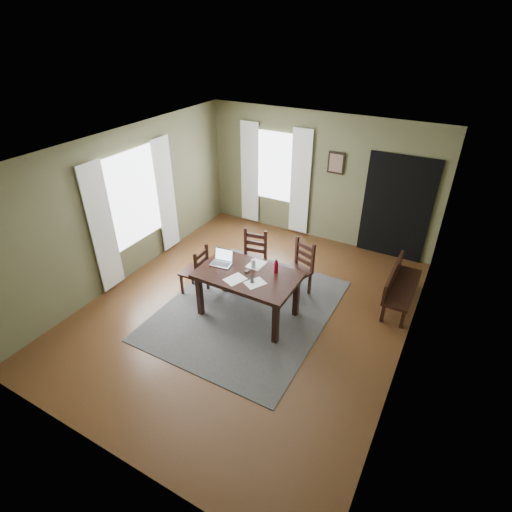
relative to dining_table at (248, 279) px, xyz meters
The scene contains 24 objects.
ground 0.72m from the dining_table, 125.38° to the left, with size 5.00×6.00×0.01m.
room_shell 1.10m from the dining_table, 125.38° to the left, with size 5.02×6.02×2.71m.
rug 0.71m from the dining_table, 125.38° to the left, with size 2.60×3.20×0.01m.
dining_table is the anchor object (origin of this frame).
chair_end 1.13m from the dining_table, behind, with size 0.42×0.42×0.93m.
chair_back_left 0.97m from the dining_table, 114.44° to the left, with size 0.52×0.52×1.01m.
chair_back_right 1.08m from the dining_table, 64.03° to the left, with size 0.56×0.56×1.00m.
bench 2.55m from the dining_table, 34.81° to the left, with size 0.41×1.29×0.73m.
laptop 0.55m from the dining_table, behind, with size 0.37×0.31×0.23m.
computer_mouse 0.13m from the dining_table, 129.13° to the left, with size 0.05×0.09×0.03m, color #3F3F42.
tv_remote 0.21m from the dining_table, 38.33° to the right, with size 0.05×0.19×0.02m, color black.
drinking_glass 0.26m from the dining_table, 92.39° to the left, with size 0.07×0.07×0.15m, color silver.
water_bottle 0.49m from the dining_table, 35.03° to the left, with size 0.08×0.08×0.23m.
paper_b 0.29m from the dining_table, 36.12° to the right, with size 0.23×0.30×0.00m, color white.
paper_c 0.32m from the dining_table, 92.65° to the left, with size 0.24×0.32×0.00m, color white.
paper_e 0.26m from the dining_table, 113.15° to the right, with size 0.24×0.31×0.00m, color white.
window_left 2.67m from the dining_table, behind, with size 0.01×1.30×1.70m.
window_back 3.34m from the dining_table, 109.24° to the left, with size 1.00×0.01×1.50m.
curtain_left_near 2.61m from the dining_table, 168.35° to the right, with size 0.03×0.48×2.30m.
curtain_left_far 2.79m from the dining_table, 155.94° to the left, with size 0.03×0.48×2.30m.
curtain_back_left 3.52m from the dining_table, 119.09° to the left, with size 0.44×0.03×2.30m.
curtain_back_right 3.11m from the dining_table, 98.46° to the left, with size 0.44×0.03×2.30m.
framed_picture 3.25m from the dining_table, 84.83° to the left, with size 0.34×0.03×0.44m.
doorway_back 3.47m from the dining_table, 62.82° to the left, with size 1.30×0.03×2.10m.
Camera 1 is at (2.69, -4.58, 4.30)m, focal length 28.00 mm.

